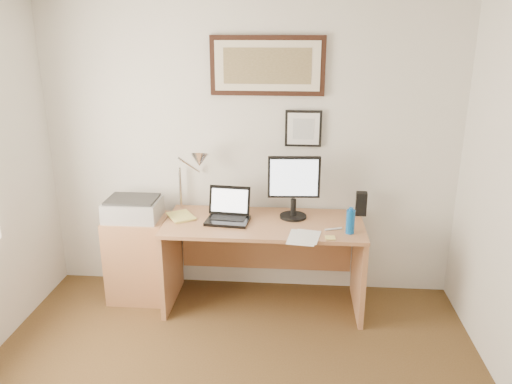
# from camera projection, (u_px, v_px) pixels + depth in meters

# --- Properties ---
(wall_back) EXTENTS (3.50, 0.02, 2.50)m
(wall_back) POSITION_uv_depth(u_px,v_px,m) (249.00, 150.00, 4.22)
(wall_back) COLOR silver
(wall_back) RESTS_ON ground
(side_cabinet) EXTENTS (0.50, 0.40, 0.73)m
(side_cabinet) POSITION_uv_depth(u_px,v_px,m) (139.00, 258.00, 4.26)
(side_cabinet) COLOR #A16943
(side_cabinet) RESTS_ON floor
(water_bottle) EXTENTS (0.07, 0.07, 0.19)m
(water_bottle) POSITION_uv_depth(u_px,v_px,m) (350.00, 222.00, 3.77)
(water_bottle) COLOR #0C52A2
(water_bottle) RESTS_ON desk
(bottle_cap) EXTENTS (0.03, 0.03, 0.02)m
(bottle_cap) POSITION_uv_depth(u_px,v_px,m) (351.00, 209.00, 3.74)
(bottle_cap) COLOR #0C52A2
(bottle_cap) RESTS_ON water_bottle
(speaker) EXTENTS (0.09, 0.08, 0.20)m
(speaker) POSITION_uv_depth(u_px,v_px,m) (361.00, 204.00, 4.14)
(speaker) COLOR black
(speaker) RESTS_ON desk
(paper_sheet_a) EXTENTS (0.24, 0.32, 0.00)m
(paper_sheet_a) POSITION_uv_depth(u_px,v_px,m) (302.00, 237.00, 3.72)
(paper_sheet_a) COLOR white
(paper_sheet_a) RESTS_ON desk
(paper_sheet_b) EXTENTS (0.23, 0.30, 0.00)m
(paper_sheet_b) POSITION_uv_depth(u_px,v_px,m) (307.00, 237.00, 3.73)
(paper_sheet_b) COLOR white
(paper_sheet_b) RESTS_ON desk
(sticky_pad) EXTENTS (0.08, 0.08, 0.01)m
(sticky_pad) POSITION_uv_depth(u_px,v_px,m) (330.00, 238.00, 3.70)
(sticky_pad) COLOR #EBD56F
(sticky_pad) RESTS_ON desk
(marker_pen) EXTENTS (0.14, 0.06, 0.02)m
(marker_pen) POSITION_uv_depth(u_px,v_px,m) (333.00, 229.00, 3.85)
(marker_pen) COLOR silver
(marker_pen) RESTS_ON desk
(book) EXTENTS (0.29, 0.31, 0.02)m
(book) POSITION_uv_depth(u_px,v_px,m) (170.00, 218.00, 4.07)
(book) COLOR #DCD067
(book) RESTS_ON desk
(desk) EXTENTS (1.60, 0.70, 0.75)m
(desk) POSITION_uv_depth(u_px,v_px,m) (264.00, 244.00, 4.17)
(desk) COLOR #A16943
(desk) RESTS_ON floor
(laptop) EXTENTS (0.36, 0.32, 0.26)m
(laptop) POSITION_uv_depth(u_px,v_px,m) (228.00, 213.00, 4.04)
(laptop) COLOR black
(laptop) RESTS_ON desk
(lcd_monitor) EXTENTS (0.42, 0.22, 0.52)m
(lcd_monitor) POSITION_uv_depth(u_px,v_px,m) (294.00, 184.00, 4.01)
(lcd_monitor) COLOR black
(lcd_monitor) RESTS_ON desk
(printer) EXTENTS (0.44, 0.34, 0.18)m
(printer) POSITION_uv_depth(u_px,v_px,m) (133.00, 208.00, 4.12)
(printer) COLOR #A2A2A5
(printer) RESTS_ON side_cabinet
(desk_lamp) EXTENTS (0.29, 0.27, 0.53)m
(desk_lamp) POSITION_uv_depth(u_px,v_px,m) (198.00, 162.00, 4.09)
(desk_lamp) COLOR silver
(desk_lamp) RESTS_ON desk
(picture_large) EXTENTS (0.92, 0.04, 0.47)m
(picture_large) POSITION_uv_depth(u_px,v_px,m) (267.00, 66.00, 3.96)
(picture_large) COLOR black
(picture_large) RESTS_ON wall_back
(picture_small) EXTENTS (0.30, 0.03, 0.30)m
(picture_small) POSITION_uv_depth(u_px,v_px,m) (303.00, 129.00, 4.10)
(picture_small) COLOR black
(picture_small) RESTS_ON wall_back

